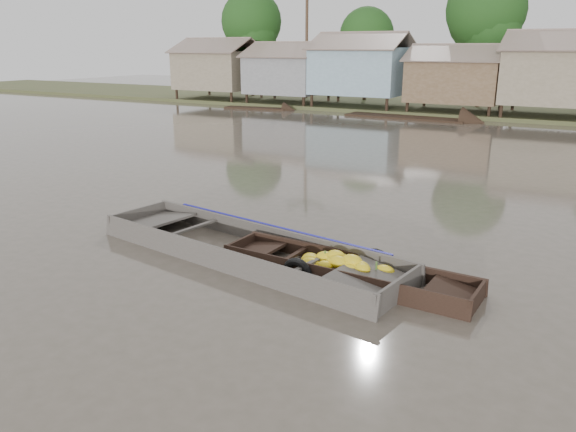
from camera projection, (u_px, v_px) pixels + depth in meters
The scene contains 4 objects.
ground at pixel (291, 277), 11.18m from camera, with size 120.00×120.00×0.00m, color #4E483C.
riverbank at pixel (575, 68), 35.50m from camera, with size 120.00×12.47×10.22m.
banana_boat at pixel (342, 271), 11.14m from camera, with size 5.28×1.50×0.74m.
viewer_boat at pixel (248, 254), 12.23m from camera, with size 7.70×3.05×0.60m.
Camera 1 is at (5.00, -9.06, 4.42)m, focal length 35.00 mm.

